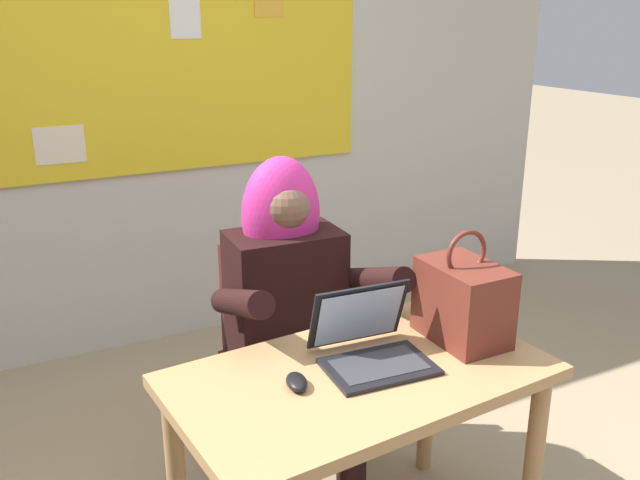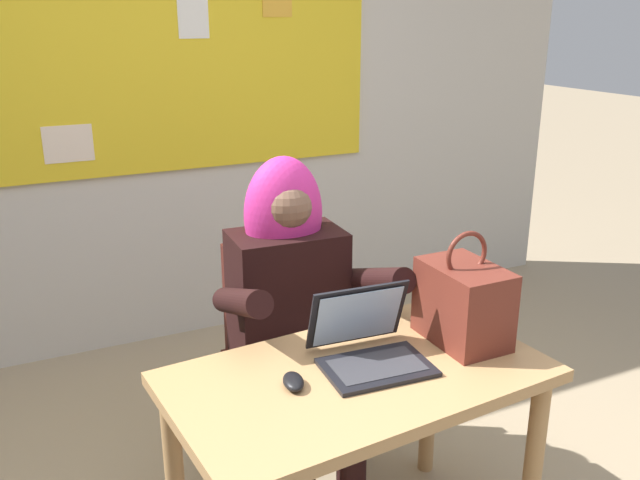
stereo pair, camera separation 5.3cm
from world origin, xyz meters
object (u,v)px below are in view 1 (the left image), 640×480
at_px(desk_main, 360,402).
at_px(chair_at_desk, 279,339).
at_px(handbag, 463,301).
at_px(laptop, 371,346).
at_px(computer_mouse, 297,382).
at_px(person_costumed, 292,297).

bearing_deg(desk_main, chair_at_desk, 87.50).
distance_m(desk_main, handbag, 0.47).
bearing_deg(laptop, computer_mouse, -167.94).
distance_m(laptop, handbag, 0.36).
bearing_deg(computer_mouse, person_costumed, 79.47).
bearing_deg(laptop, desk_main, -141.50).
bearing_deg(person_costumed, handbag, 38.64).
relative_size(laptop, computer_mouse, 3.31).
bearing_deg(person_costumed, desk_main, -0.24).
relative_size(desk_main, chair_at_desk, 1.32).
bearing_deg(person_costumed, laptop, 6.15).
bearing_deg(handbag, laptop, 179.00).
height_order(desk_main, handbag, handbag).
bearing_deg(chair_at_desk, handbag, 26.63).
distance_m(chair_at_desk, handbag, 0.83).
bearing_deg(chair_at_desk, desk_main, -5.88).
distance_m(chair_at_desk, computer_mouse, 0.76).
distance_m(desk_main, computer_mouse, 0.25).
height_order(desk_main, computer_mouse, computer_mouse).
height_order(person_costumed, laptop, person_costumed).
distance_m(desk_main, person_costumed, 0.57).
distance_m(person_costumed, laptop, 0.52).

